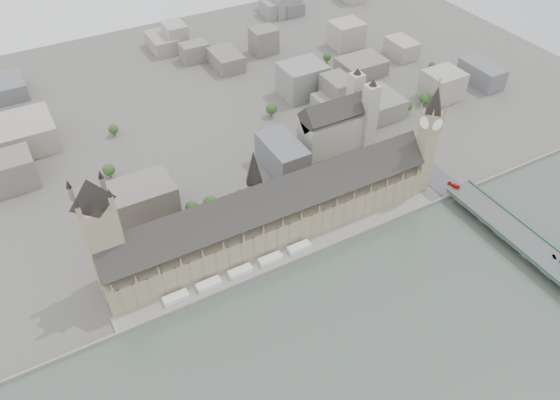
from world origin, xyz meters
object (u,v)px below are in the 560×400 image
elizabeth_tower (429,133)px  car_silver (554,257)px  westminster_bridge (523,243)px  red_bus_north (454,185)px  victoria_tower (102,232)px  palace_of_westminster (271,213)px  westminster_abbey (338,124)px

elizabeth_tower → car_silver: 131.39m
westminster_bridge → red_bus_north: red_bus_north is taller
victoria_tower → elizabeth_tower: bearing=-4.0°
palace_of_westminster → westminster_abbey: westminster_abbey is taller
elizabeth_tower → westminster_abbey: (-27.08, 87.00, -33.01)m
westminster_abbey → westminster_bridge: bearing=-74.4°
red_bus_north → victoria_tower: bearing=150.5°
palace_of_westminster → victoria_tower: size_ratio=2.65×
elizabeth_tower → westminster_bridge: bearing=-75.9°
palace_of_westminster → westminster_bridge: size_ratio=0.82×
palace_of_westminster → elizabeth_tower: elizabeth_tower is taller
victoria_tower → car_silver: size_ratio=24.42×
westminster_bridge → palace_of_westminster: bearing=146.5°
victoria_tower → westminster_abbey: size_ratio=1.47×
westminster_bridge → red_bus_north: bearing=93.9°
elizabeth_tower → westminster_bridge: size_ratio=0.33×
victoria_tower → red_bus_north: (279.04, -40.15, -43.48)m
elizabeth_tower → westminster_bridge: 111.81m
westminster_bridge → westminster_abbey: size_ratio=4.78×
elizabeth_tower → red_bus_north: bearing=-49.3°
red_bus_north → car_silver: bearing=-106.1°
victoria_tower → car_silver: 322.09m
palace_of_westminster → elizabeth_tower: (138.00, -11.70, 35.38)m
elizabeth_tower → car_silver: (27.92, -119.41, -47.16)m
red_bus_north → car_silver: size_ratio=2.59×
elizabeth_tower → victoria_tower: elizabeth_tower is taller
car_silver → elizabeth_tower: bearing=126.7°
elizabeth_tower → westminster_abbey: size_ratio=1.58×
westminster_bridge → westminster_abbey: bearing=105.6°
westminster_bridge → red_bus_north: (-4.96, 73.35, 6.60)m
westminster_bridge → car_silver: car_silver is taller
elizabeth_tower → westminster_abbey: elizabeth_tower is taller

